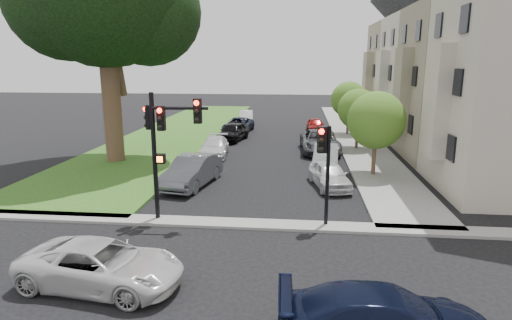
# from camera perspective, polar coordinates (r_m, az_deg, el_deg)

# --- Properties ---
(ground) EXTENTS (140.00, 140.00, 0.00)m
(ground) POSITION_cam_1_polar(r_m,az_deg,el_deg) (15.51, -1.90, -11.45)
(ground) COLOR black
(ground) RESTS_ON ground
(grass_strip) EXTENTS (8.00, 44.00, 0.12)m
(grass_strip) POSITION_cam_1_polar(r_m,az_deg,el_deg) (40.03, -10.14, 3.74)
(grass_strip) COLOR #245C10
(grass_strip) RESTS_ON ground
(sidewalk_right) EXTENTS (3.50, 44.00, 0.12)m
(sidewalk_right) POSITION_cam_1_polar(r_m,az_deg,el_deg) (38.81, 12.88, 3.33)
(sidewalk_right) COLOR gray
(sidewalk_right) RESTS_ON ground
(sidewalk_cross) EXTENTS (60.00, 1.00, 0.12)m
(sidewalk_cross) POSITION_cam_1_polar(r_m,az_deg,el_deg) (17.31, -1.01, -8.53)
(sidewalk_cross) COLOR gray
(sidewalk_cross) RESTS_ON ground
(house_b) EXTENTS (7.70, 7.55, 15.97)m
(house_b) POSITION_cam_1_polar(r_m,az_deg,el_deg) (31.30, 26.12, 12.72)
(house_b) COLOR gray
(house_b) RESTS_ON ground
(house_c) EXTENTS (7.70, 7.55, 15.97)m
(house_c) POSITION_cam_1_polar(r_m,az_deg,el_deg) (38.44, 22.27, 12.91)
(house_c) COLOR #ACACAC
(house_c) RESTS_ON ground
(house_d) EXTENTS (7.70, 7.55, 15.97)m
(house_d) POSITION_cam_1_polar(r_m,az_deg,el_deg) (45.70, 19.63, 13.00)
(house_d) COLOR #A49E85
(house_d) RESTS_ON ground
(small_tree_a) EXTENTS (3.22, 3.22, 4.83)m
(small_tree_a) POSITION_cam_1_polar(r_m,az_deg,el_deg) (24.79, 15.74, 5.13)
(small_tree_a) COLOR brown
(small_tree_a) RESTS_ON ground
(small_tree_b) EXTENTS (2.99, 2.99, 4.48)m
(small_tree_b) POSITION_cam_1_polar(r_m,az_deg,el_deg) (32.18, 13.48, 6.59)
(small_tree_b) COLOR brown
(small_tree_b) RESTS_ON ground
(small_tree_c) EXTENTS (3.14, 3.14, 4.70)m
(small_tree_c) POSITION_cam_1_polar(r_m,az_deg,el_deg) (38.44, 12.27, 7.88)
(small_tree_c) COLOR brown
(small_tree_c) RESTS_ON ground
(traffic_signal_main) EXTENTS (2.56, 0.66, 5.25)m
(traffic_signal_main) POSITION_cam_1_polar(r_m,az_deg,el_deg) (17.29, -12.21, 3.42)
(traffic_signal_main) COLOR black
(traffic_signal_main) RESTS_ON ground
(traffic_signal_secondary) EXTENTS (0.54, 0.44, 4.04)m
(traffic_signal_secondary) POSITION_cam_1_polar(r_m,az_deg,el_deg) (16.60, 9.14, 0.33)
(traffic_signal_secondary) COLOR black
(traffic_signal_secondary) RESTS_ON ground
(car_cross_near) EXTENTS (5.05, 2.81, 1.34)m
(car_cross_near) POSITION_cam_1_polar(r_m,az_deg,el_deg) (13.53, -19.93, -13.01)
(car_cross_near) COLOR silver
(car_cross_near) RESTS_ON ground
(car_cross_far) EXTENTS (5.02, 2.21, 1.43)m
(car_cross_far) POSITION_cam_1_polar(r_m,az_deg,el_deg) (10.74, 17.03, -19.77)
(car_cross_far) COLOR black
(car_cross_far) RESTS_ON ground
(car_parked_0) EXTENTS (2.34, 4.14, 1.33)m
(car_parked_0) POSITION_cam_1_polar(r_m,az_deg,el_deg) (22.49, 9.78, -1.97)
(car_parked_0) COLOR silver
(car_parked_0) RESTS_ON ground
(car_parked_1) EXTENTS (1.82, 4.30, 1.38)m
(car_parked_1) POSITION_cam_1_polar(r_m,az_deg,el_deg) (26.71, 9.31, 0.51)
(car_parked_1) COLOR #999BA0
(car_parked_1) RESTS_ON ground
(car_parked_2) EXTENTS (2.89, 5.79, 1.58)m
(car_parked_2) POSITION_cam_1_polar(r_m,az_deg,el_deg) (31.01, 8.50, 2.47)
(car_parked_2) COLOR #3F4247
(car_parked_2) RESTS_ON ground
(car_parked_3) EXTENTS (1.70, 3.80, 1.27)m
(car_parked_3) POSITION_cam_1_polar(r_m,az_deg,el_deg) (39.94, 7.93, 4.64)
(car_parked_3) COLOR maroon
(car_parked_3) RESTS_ON ground
(car_parked_5) EXTENTS (2.51, 5.04, 1.59)m
(car_parked_5) POSITION_cam_1_polar(r_m,az_deg,el_deg) (22.63, -8.50, -1.49)
(car_parked_5) COLOR #3F4247
(car_parked_5) RESTS_ON ground
(car_parked_6) EXTENTS (2.17, 4.56, 1.28)m
(car_parked_6) POSITION_cam_1_polar(r_m,az_deg,el_deg) (29.65, -5.56, 1.77)
(car_parked_6) COLOR silver
(car_parked_6) RESTS_ON ground
(car_parked_7) EXTENTS (2.54, 4.60, 1.48)m
(car_parked_7) POSITION_cam_1_polar(r_m,az_deg,el_deg) (35.23, -3.13, 3.79)
(car_parked_7) COLOR black
(car_parked_7) RESTS_ON ground
(car_parked_8) EXTENTS (2.64, 4.97, 1.33)m
(car_parked_8) POSITION_cam_1_polar(r_m,az_deg,el_deg) (39.35, -2.39, 4.67)
(car_parked_8) COLOR black
(car_parked_8) RESTS_ON ground
(car_parked_9) EXTENTS (1.83, 4.08, 1.30)m
(car_parked_9) POSITION_cam_1_polar(r_m,az_deg,el_deg) (45.36, -1.31, 5.78)
(car_parked_9) COLOR silver
(car_parked_9) RESTS_ON ground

